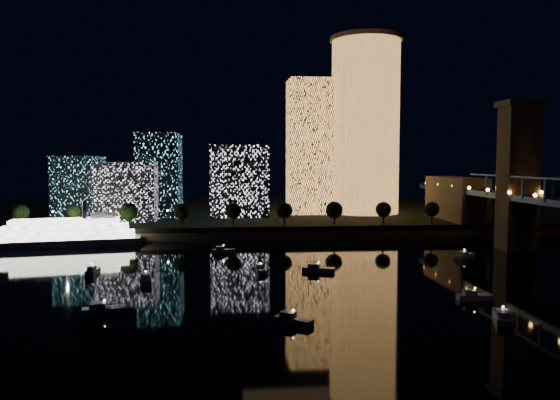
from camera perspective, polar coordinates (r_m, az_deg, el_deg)
The scene contains 10 objects.
ground at distance 132.13m, azimuth 8.78°, elevation -9.12°, with size 520.00×520.00×0.00m, color black.
far_bank at distance 287.74m, azimuth 0.97°, elevation -1.35°, with size 420.00×160.00×5.00m, color black.
seawall at distance 211.03m, azimuth 3.32°, elevation -3.66°, with size 420.00×6.00×3.00m, color #6B5E4C.
tower_cylindrical at distance 264.60m, azimuth 8.90°, elevation 7.68°, with size 34.00×34.00×83.00m.
tower_rectangular at distance 260.28m, azimuth 3.03°, elevation 5.56°, with size 19.81×19.81×63.04m, color #FFA751.
midrise_blocks at distance 247.83m, azimuth -12.11°, elevation 1.83°, with size 93.63×38.54×37.28m.
riverboat at distance 207.80m, azimuth -22.10°, elevation -3.32°, with size 55.99×20.24×16.55m.
motorboats at distance 136.16m, azimuth 4.62°, elevation -8.33°, with size 126.64×86.73×2.78m.
esplanade_trees at distance 213.56m, azimuth -4.80°, elevation -1.15°, with size 166.24×6.81×8.90m.
street_lamps at distance 219.67m, azimuth -5.95°, elevation -1.39°, with size 132.70×0.70×5.65m.
Camera 1 is at (-31.77, -124.62, 30.31)m, focal length 35.00 mm.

